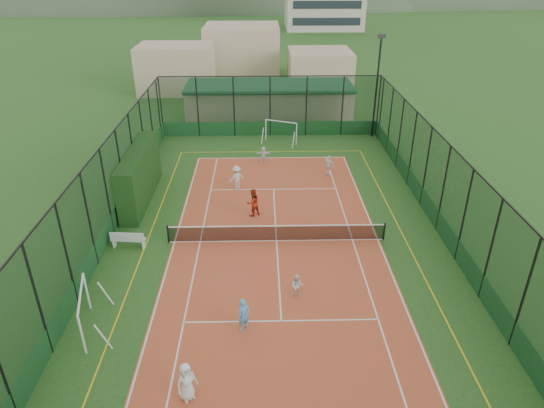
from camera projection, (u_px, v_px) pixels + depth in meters
The scene contains 18 objects.
ground at pixel (277, 241), 26.13m from camera, with size 300.00×300.00×0.00m, color #274F1B.
court_slab at pixel (277, 241), 26.13m from camera, with size 11.17×23.97×0.01m, color #BA4C29.
tennis_net at pixel (277, 233), 25.89m from camera, with size 11.67×0.12×1.06m, color black, non-canonical shape.
perimeter_fence at pixel (277, 200), 24.98m from camera, with size 18.12×34.12×5.00m, color black, non-canonical shape.
floodlight_ne at pixel (377, 87), 39.12m from camera, with size 0.60×0.26×8.25m, color black, non-canonical shape.
clubhouse at pixel (269, 101), 44.91m from camera, with size 15.20×7.20×3.15m, color tan, non-canonical shape.
hedge_left at pixel (140, 175), 29.90m from camera, with size 1.10×7.33×3.21m, color black.
white_bench at pixel (128, 239), 25.37m from camera, with size 1.79×0.49×1.01m, color white, non-canonical shape.
futsal_goal_near at pixel (85, 312), 19.58m from camera, with size 0.83×2.86×1.85m, color white, non-canonical shape.
futsal_goal_far at pixel (281, 132), 39.24m from camera, with size 2.76×0.80×1.78m, color white, non-canonical shape.
child_near_left at pixel (186, 382), 16.58m from camera, with size 0.75×0.49×1.54m, color white.
child_near_mid at pixel (244, 315), 19.67m from camera, with size 0.55×0.36×1.49m, color #4FA5E2.
child_near_right at pixel (297, 286), 21.68m from camera, with size 0.55×0.43×1.13m, color white.
child_far_left at pixel (237, 177), 31.57m from camera, with size 1.02×0.58×1.57m, color silver.
child_far_right at pixel (329, 166), 33.47m from camera, with size 0.85×0.35×1.45m, color white.
child_far_back at pixel (263, 154), 35.68m from camera, with size 1.10×0.35×1.18m, color white.
coach at pixel (253, 203), 28.28m from camera, with size 0.82×0.64×1.68m, color #AA2A12.
tennis_balls at pixel (272, 227), 27.38m from camera, with size 1.61×1.39×0.07m.
Camera 1 is at (-0.76, -22.24, 13.85)m, focal length 32.00 mm.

